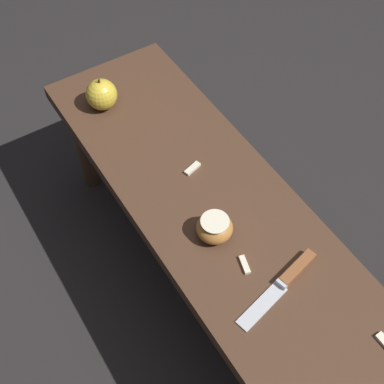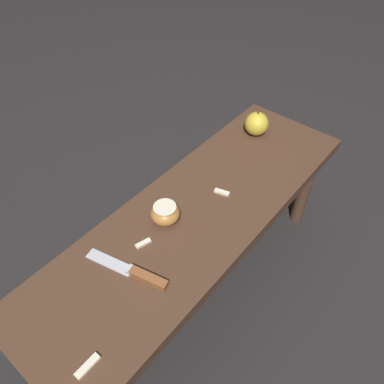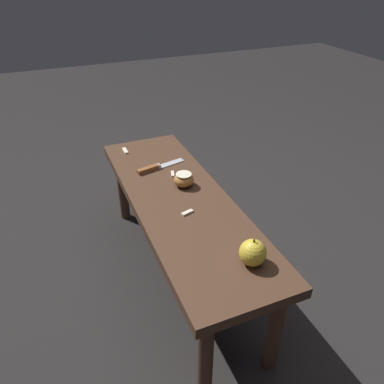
{
  "view_description": "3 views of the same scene",
  "coord_description": "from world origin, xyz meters",
  "px_view_note": "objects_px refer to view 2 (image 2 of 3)",
  "views": [
    {
      "loc": [
        -0.61,
        0.45,
        1.47
      ],
      "look_at": [
        0.03,
        0.04,
        0.45
      ],
      "focal_mm": 50.0,
      "sensor_mm": 36.0,
      "label": 1
    },
    {
      "loc": [
        -0.58,
        -0.46,
        1.25
      ],
      "look_at": [
        0.03,
        0.04,
        0.45
      ],
      "focal_mm": 35.0,
      "sensor_mm": 36.0,
      "label": 2
    },
    {
      "loc": [
        1.17,
        -0.44,
        1.25
      ],
      "look_at": [
        0.03,
        0.04,
        0.45
      ],
      "focal_mm": 35.0,
      "sensor_mm": 36.0,
      "label": 3
    }
  ],
  "objects_px": {
    "wooden_bench": "(197,223)",
    "apple_whole": "(257,124)",
    "knife": "(138,274)",
    "apple_cut": "(165,213)"
  },
  "relations": [
    {
      "from": "wooden_bench",
      "to": "apple_whole",
      "type": "relative_size",
      "value": 12.23
    },
    {
      "from": "knife",
      "to": "apple_cut",
      "type": "height_order",
      "value": "apple_cut"
    },
    {
      "from": "wooden_bench",
      "to": "knife",
      "type": "relative_size",
      "value": 4.98
    },
    {
      "from": "wooden_bench",
      "to": "apple_cut",
      "type": "xyz_separation_m",
      "value": [
        -0.08,
        0.05,
        0.09
      ]
    },
    {
      "from": "wooden_bench",
      "to": "apple_whole",
      "type": "distance_m",
      "value": 0.45
    },
    {
      "from": "knife",
      "to": "wooden_bench",
      "type": "bearing_deg",
      "value": -98.4
    },
    {
      "from": "wooden_bench",
      "to": "apple_cut",
      "type": "bearing_deg",
      "value": 149.8
    },
    {
      "from": "knife",
      "to": "apple_cut",
      "type": "distance_m",
      "value": 0.2
    },
    {
      "from": "wooden_bench",
      "to": "apple_cut",
      "type": "height_order",
      "value": "apple_cut"
    },
    {
      "from": "apple_cut",
      "to": "knife",
      "type": "bearing_deg",
      "value": -158.78
    }
  ]
}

